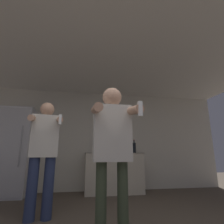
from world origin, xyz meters
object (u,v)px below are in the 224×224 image
bottle_green_wine (104,148)px  bottle_tall_gin (115,148)px  bottle_brown_liquor (123,148)px  person_man_side (44,150)px  bottle_red_label (134,148)px  refrigerator (14,151)px  person_woman_foreground (112,142)px  bottle_dark_rum (111,147)px

bottle_green_wine → bottle_tall_gin: bearing=-0.0°
bottle_brown_liquor → person_man_side: bearing=-135.3°
bottle_brown_liquor → bottle_red_label: (0.28, -0.00, 0.01)m
refrigerator → bottle_red_label: (2.81, 0.01, 0.09)m
bottle_red_label → person_woman_foreground: bearing=-111.4°
person_woman_foreground → bottle_brown_liquor: bearing=74.5°
person_man_side → refrigerator: bearing=121.9°
person_man_side → bottle_green_wine: bearing=55.1°
refrigerator → bottle_tall_gin: bearing=0.3°
bottle_red_label → person_woman_foreground: size_ratio=0.20×
bottle_brown_liquor → bottle_dark_rum: bearing=180.0°
bottle_tall_gin → bottle_green_wine: bearing=180.0°
bottle_dark_rum → person_man_side: bearing=-128.7°
bottle_tall_gin → person_woman_foreground: 2.51m
bottle_green_wine → bottle_red_label: size_ratio=0.91×
person_man_side → bottle_tall_gin: bearing=48.9°
bottle_brown_liquor → bottle_tall_gin: 0.21m
bottle_tall_gin → person_man_side: (-1.36, -1.56, -0.11)m
bottle_green_wine → person_woman_foreground: size_ratio=0.19×
bottle_dark_rum → bottle_tall_gin: bearing=-0.0°
bottle_green_wine → person_man_side: bearing=-124.9°
bottle_red_label → bottle_brown_liquor: bearing=180.0°
bottle_dark_rum → person_man_side: person_man_side is taller
bottle_tall_gin → person_woman_foreground: (-0.47, -2.47, -0.04)m
bottle_brown_liquor → bottle_red_label: bottle_red_label is taller
person_woman_foreground → person_man_side: person_man_side is taller
bottle_tall_gin → refrigerator: bearing=-179.7°
bottle_green_wine → bottle_tall_gin: 0.27m
bottle_brown_liquor → person_man_side: 2.21m
bottle_tall_gin → bottle_red_label: bearing=-0.0°
person_woman_foreground → bottle_red_label: bearing=68.6°
bottle_brown_liquor → person_man_side: size_ratio=0.18×
bottle_brown_liquor → bottle_red_label: size_ratio=0.89×
bottle_green_wine → person_man_side: size_ratio=0.18×
refrigerator → bottle_green_wine: refrigerator is taller
refrigerator → person_man_side: bearing=-58.1°
refrigerator → bottle_green_wine: size_ratio=6.36×
person_woman_foreground → person_man_side: 1.27m
bottle_red_label → person_man_side: (-1.85, -1.56, -0.11)m
bottle_dark_rum → person_woman_foreground: 2.50m
bottle_green_wine → person_man_side: (-1.09, -1.56, -0.09)m
bottle_dark_rum → person_man_side: 2.00m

